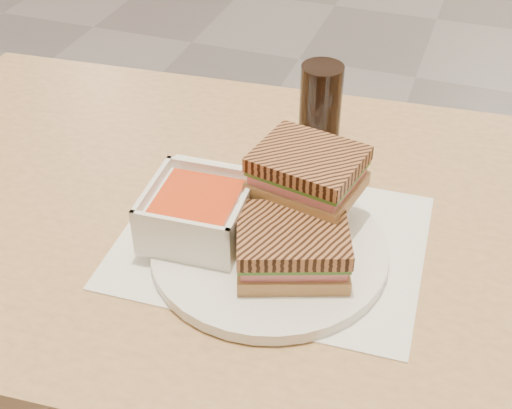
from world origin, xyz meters
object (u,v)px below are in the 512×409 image
(main_table, at_px, (266,275))
(panini_lower, at_px, (292,247))
(plate, at_px, (269,250))
(cola_glass, at_px, (320,107))
(soup_bowl, at_px, (198,214))

(main_table, relative_size, panini_lower, 7.98)
(main_table, height_order, plate, plate)
(main_table, height_order, cola_glass, cola_glass)
(main_table, distance_m, cola_glass, 0.26)
(main_table, relative_size, soup_bowl, 9.69)
(plate, distance_m, panini_lower, 0.06)
(main_table, height_order, panini_lower, panini_lower)
(main_table, relative_size, plate, 4.28)
(main_table, distance_m, soup_bowl, 0.19)
(soup_bowl, height_order, cola_glass, cola_glass)
(cola_glass, bearing_deg, plate, -87.86)
(plate, distance_m, soup_bowl, 0.10)
(main_table, xyz_separation_m, panini_lower, (0.06, -0.10, 0.16))
(plate, bearing_deg, panini_lower, -33.41)
(panini_lower, bearing_deg, soup_bowl, 171.58)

